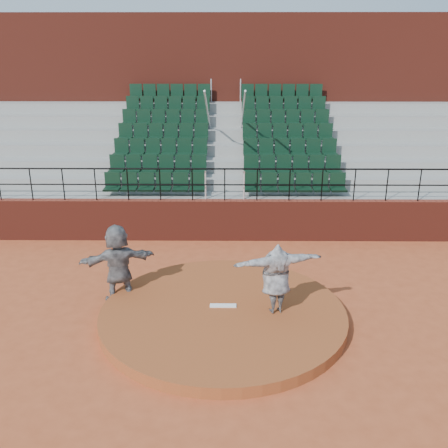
# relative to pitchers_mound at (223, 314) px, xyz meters

# --- Properties ---
(ground) EXTENTS (90.00, 90.00, 0.00)m
(ground) POSITION_rel_pitchers_mound_xyz_m (0.00, 0.00, -0.12)
(ground) COLOR #AE4B27
(ground) RESTS_ON ground
(pitchers_mound) EXTENTS (5.50, 5.50, 0.25)m
(pitchers_mound) POSITION_rel_pitchers_mound_xyz_m (0.00, 0.00, 0.00)
(pitchers_mound) COLOR brown
(pitchers_mound) RESTS_ON ground
(pitching_rubber) EXTENTS (0.60, 0.15, 0.03)m
(pitching_rubber) POSITION_rel_pitchers_mound_xyz_m (0.00, 0.15, 0.14)
(pitching_rubber) COLOR white
(pitching_rubber) RESTS_ON pitchers_mound
(boundary_wall) EXTENTS (24.00, 0.30, 1.30)m
(boundary_wall) POSITION_rel_pitchers_mound_xyz_m (0.00, 5.00, 0.53)
(boundary_wall) COLOR maroon
(boundary_wall) RESTS_ON ground
(wall_railing) EXTENTS (24.04, 0.05, 1.03)m
(wall_railing) POSITION_rel_pitchers_mound_xyz_m (0.00, 5.00, 1.90)
(wall_railing) COLOR black
(wall_railing) RESTS_ON boundary_wall
(seating_deck) EXTENTS (24.00, 5.97, 4.63)m
(seating_deck) POSITION_rel_pitchers_mound_xyz_m (0.00, 8.65, 1.32)
(seating_deck) COLOR gray
(seating_deck) RESTS_ON ground
(press_box_facade) EXTENTS (24.00, 3.00, 7.10)m
(press_box_facade) POSITION_rel_pitchers_mound_xyz_m (0.00, 12.60, 3.43)
(press_box_facade) COLOR maroon
(press_box_facade) RESTS_ON ground
(pitcher) EXTENTS (2.05, 1.03, 1.61)m
(pitcher) POSITION_rel_pitchers_mound_xyz_m (1.16, -0.06, 0.93)
(pitcher) COLOR black
(pitcher) RESTS_ON pitchers_mound
(fielder) EXTENTS (1.88, 1.13, 1.93)m
(fielder) POSITION_rel_pitchers_mound_xyz_m (-2.49, 0.90, 0.84)
(fielder) COLOR black
(fielder) RESTS_ON ground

